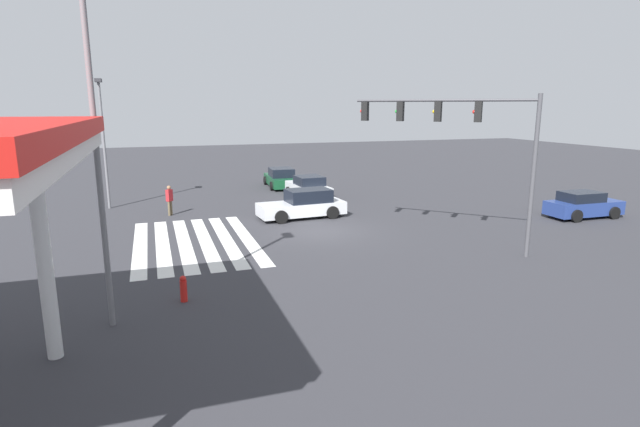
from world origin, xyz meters
TOP-DOWN VIEW (x-y plane):
  - ground_plane at (0.00, 0.00)m, footprint 116.16×116.16m
  - crosswalk_markings at (0.00, -6.08)m, footprint 9.43×5.35m
  - traffic_signal_mast at (4.69, 4.69)m, footprint 5.54×5.54m
  - car_0 at (1.70, 14.92)m, footprint 1.97×4.22m
  - car_1 at (-3.29, 0.14)m, footprint 2.31×4.92m
  - car_2 at (-8.78, 2.15)m, footprint 4.53×2.28m
  - car_3 at (-14.13, 1.62)m, footprint 4.75×2.34m
  - pedestrian at (-6.27, -6.90)m, footprint 0.41×0.40m
  - street_light_pole_a at (8.36, -9.08)m, footprint 0.80×0.36m
  - street_light_pole_b at (-9.59, -10.33)m, footprint 0.80×0.36m
  - fire_hydrant at (7.20, -7.03)m, footprint 0.22×0.22m

SIDE VIEW (x-z plane):
  - ground_plane at x=0.00m, z-range 0.00..0.00m
  - crosswalk_markings at x=0.00m, z-range 0.00..0.01m
  - fire_hydrant at x=7.20m, z-range 0.00..0.86m
  - car_3 at x=-14.13m, z-range -0.07..1.42m
  - car_0 at x=1.70m, z-range -0.04..1.44m
  - car_2 at x=-8.78m, z-range -0.07..1.49m
  - car_1 at x=-3.29m, z-range -0.06..1.53m
  - pedestrian at x=-6.27m, z-range 0.10..1.83m
  - street_light_pole_b at x=-9.59m, z-range 0.79..8.46m
  - traffic_signal_mast at x=4.69m, z-range 1.75..8.35m
  - street_light_pole_a at x=8.36m, z-range 0.83..10.34m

